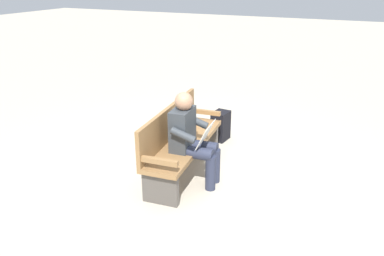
{
  "coord_description": "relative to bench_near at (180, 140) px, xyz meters",
  "views": [
    {
      "loc": [
        4.12,
        2.0,
        2.48
      ],
      "look_at": [
        0.1,
        0.15,
        0.7
      ],
      "focal_mm": 35.93,
      "sensor_mm": 36.0,
      "label": 1
    }
  ],
  "objects": [
    {
      "name": "backpack",
      "position": [
        -1.23,
        0.1,
        -0.23
      ],
      "size": [
        0.31,
        0.29,
        0.47
      ],
      "rotation": [
        0.0,
        0.0,
        3.02
      ],
      "color": "black",
      "rests_on": "ground"
    },
    {
      "name": "ground_plane",
      "position": [
        -0.01,
        0.07,
        -0.46
      ],
      "size": [
        40.0,
        40.0,
        0.0
      ],
      "primitive_type": "plane",
      "color": "#B7AD99"
    },
    {
      "name": "person_seated",
      "position": [
        0.19,
        0.25,
        0.17
      ],
      "size": [
        0.6,
        0.6,
        1.18
      ],
      "rotation": [
        0.0,
        0.0,
        0.09
      ],
      "color": "#33383D",
      "rests_on": "ground"
    },
    {
      "name": "bench_near",
      "position": [
        0.0,
        0.0,
        0.0
      ],
      "size": [
        1.84,
        0.64,
        0.9
      ],
      "rotation": [
        0.0,
        0.0,
        0.09
      ],
      "color": "olive",
      "rests_on": "ground"
    }
  ]
}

